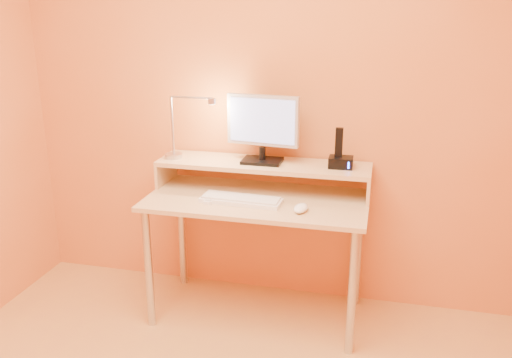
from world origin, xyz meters
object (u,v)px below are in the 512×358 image
(lamp_base, at_px, (174,156))
(remote_control, at_px, (213,199))
(monitor_panel, at_px, (263,120))
(phone_dock, at_px, (341,162))
(keyboard, at_px, (241,200))
(mouse, at_px, (301,208))

(lamp_base, height_order, remote_control, lamp_base)
(monitor_panel, distance_m, phone_dock, 0.48)
(phone_dock, bearing_deg, monitor_panel, 177.60)
(remote_control, bearing_deg, keyboard, 7.26)
(monitor_panel, distance_m, remote_control, 0.51)
(mouse, bearing_deg, remote_control, -177.56)
(lamp_base, xyz_separation_m, remote_control, (0.30, -0.21, -0.16))
(monitor_panel, distance_m, keyboard, 0.46)
(monitor_panel, height_order, phone_dock, monitor_panel)
(lamp_base, bearing_deg, remote_control, -34.90)
(keyboard, bearing_deg, phone_dock, 28.89)
(phone_dock, height_order, mouse, phone_dock)
(lamp_base, distance_m, remote_control, 0.40)
(lamp_base, xyz_separation_m, phone_dock, (0.96, 0.03, 0.02))
(monitor_panel, relative_size, lamp_base, 4.11)
(monitor_panel, bearing_deg, mouse, -41.97)
(lamp_base, height_order, keyboard, lamp_base)
(keyboard, distance_m, mouse, 0.34)
(monitor_panel, bearing_deg, remote_control, -124.05)
(monitor_panel, height_order, mouse, monitor_panel)
(phone_dock, distance_m, keyboard, 0.58)
(remote_control, bearing_deg, phone_dock, 26.85)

